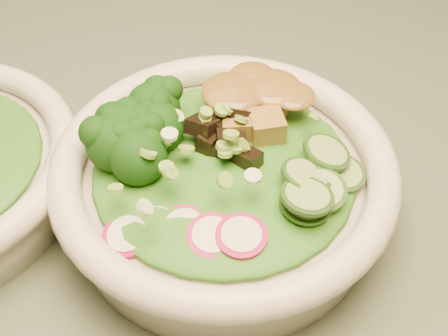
{
  "coord_description": "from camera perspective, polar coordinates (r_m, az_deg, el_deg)",
  "views": [
    {
      "loc": [
        -0.06,
        -0.29,
        1.15
      ],
      "look_at": [
        -0.06,
        0.04,
        0.81
      ],
      "focal_mm": 50.0,
      "sensor_mm": 36.0,
      "label": 1
    }
  ],
  "objects": [
    {
      "name": "broccoli_florets",
      "position": [
        0.47,
        -7.14,
        2.88
      ],
      "size": [
        0.09,
        0.08,
        0.04
      ],
      "primitive_type": null,
      "rotation": [
        0.0,
        0.0,
        -0.17
      ],
      "color": "black",
      "rests_on": "salad_bowl"
    },
    {
      "name": "tofu_cubes",
      "position": [
        0.5,
        2.4,
        5.8
      ],
      "size": [
        0.1,
        0.07,
        0.04
      ],
      "primitive_type": null,
      "rotation": [
        0.0,
        0.0,
        -0.17
      ],
      "color": "olive",
      "rests_on": "salad_bowl"
    },
    {
      "name": "lettuce_bed",
      "position": [
        0.47,
        0.0,
        0.08
      ],
      "size": [
        0.2,
        0.2,
        0.02
      ],
      "primitive_type": "ellipsoid",
      "color": "#1C5A13",
      "rests_on": "salad_bowl"
    },
    {
      "name": "cucumber_slices",
      "position": [
        0.45,
        7.68,
        -0.86
      ],
      "size": [
        0.08,
        0.08,
        0.04
      ],
      "primitive_type": null,
      "rotation": [
        0.0,
        0.0,
        -0.17
      ],
      "color": "#A0C76E",
      "rests_on": "salad_bowl"
    },
    {
      "name": "radish_slices",
      "position": [
        0.42,
        -2.39,
        -5.69
      ],
      "size": [
        0.11,
        0.06,
        0.02
      ],
      "primitive_type": null,
      "rotation": [
        0.0,
        0.0,
        -0.17
      ],
      "color": "#A10C4F",
      "rests_on": "salad_bowl"
    },
    {
      "name": "scallion_garnish",
      "position": [
        0.45,
        0.0,
        2.12
      ],
      "size": [
        0.19,
        0.19,
        0.02
      ],
      "primitive_type": null,
      "color": "#74A73A",
      "rests_on": "salad_bowl"
    },
    {
      "name": "dining_table",
      "position": [
        0.59,
        6.21,
        -14.13
      ],
      "size": [
        1.2,
        0.8,
        0.75
      ],
      "color": "black",
      "rests_on": "ground"
    },
    {
      "name": "salad_bowl",
      "position": [
        0.48,
        0.0,
        -1.59
      ],
      "size": [
        0.26,
        0.26,
        0.07
      ],
      "rotation": [
        0.0,
        0.0,
        -0.17
      ],
      "color": "silver",
      "rests_on": "dining_table"
    },
    {
      "name": "peanut_sauce",
      "position": [
        0.49,
        2.44,
        6.92
      ],
      "size": [
        0.07,
        0.05,
        0.02
      ],
      "primitive_type": "ellipsoid",
      "color": "brown",
      "rests_on": "tofu_cubes"
    },
    {
      "name": "mushroom_heap",
      "position": [
        0.47,
        0.46,
        2.23
      ],
      "size": [
        0.08,
        0.08,
        0.04
      ],
      "primitive_type": null,
      "rotation": [
        0.0,
        0.0,
        -0.17
      ],
      "color": "black",
      "rests_on": "salad_bowl"
    }
  ]
}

